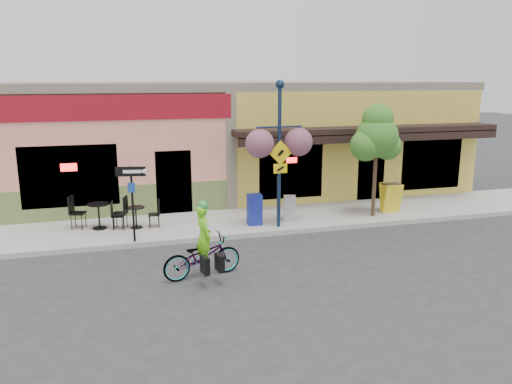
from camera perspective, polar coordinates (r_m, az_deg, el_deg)
ground at (r=14.83m, az=3.98°, el=-5.48°), size 90.00×90.00×0.00m
sidewalk at (r=16.62m, az=1.68°, el=-3.14°), size 24.00×3.00×0.15m
curb at (r=15.30m, az=3.29°, el=-4.59°), size 24.00×0.12×0.15m
building at (r=21.42m, az=-2.68°, el=6.43°), size 18.20×8.20×4.50m
bicycle at (r=12.08m, az=-6.18°, el=-7.35°), size 2.03×1.04×1.02m
cyclist_rider at (r=12.00m, az=-5.98°, el=-6.19°), size 0.47×0.62×1.53m
lamp_post at (r=15.08m, az=2.67°, el=4.21°), size 1.45×0.62×4.48m
one_way_sign at (r=14.32m, az=-13.91°, el=-1.39°), size 0.85×0.34×2.16m
cafe_set_left at (r=15.96m, az=-17.53°, el=-2.24°), size 1.90×1.33×1.03m
cafe_set_right at (r=15.75m, az=-13.56°, el=-2.49°), size 1.53×0.90×0.87m
newspaper_box_blue at (r=15.67m, az=-0.16°, el=-2.01°), size 0.46×0.41×0.97m
newspaper_box_grey at (r=16.16m, az=3.85°, el=-1.86°), size 0.46×0.44×0.81m
street_tree at (r=16.83m, az=13.51°, el=3.55°), size 1.87×1.87×3.77m
sandwich_board at (r=17.53m, az=15.39°, el=-0.78°), size 0.64×0.49×1.02m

